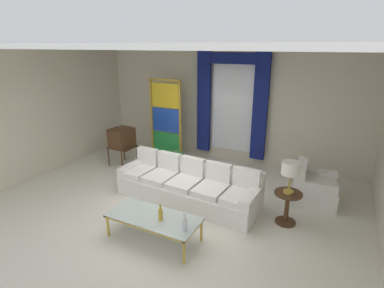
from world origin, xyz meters
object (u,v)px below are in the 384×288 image
coffee_table (154,218)px  armchair_white (312,188)px  round_side_table (287,205)px  table_lamp_brass (291,170)px  stained_glass_divider (166,122)px  couch_white_long (189,186)px  bottle_crystal_tall (185,224)px  peacock_figurine (174,158)px  bottle_blue_decanter (161,214)px  vintage_tv (122,138)px

coffee_table → armchair_white: (2.15, 2.48, -0.09)m
coffee_table → round_side_table: 2.34m
table_lamp_brass → stained_glass_divider: bearing=153.8°
round_side_table → couch_white_long: bearing=-179.1°
bottle_crystal_tall → peacock_figurine: size_ratio=0.49×
bottle_blue_decanter → stained_glass_divider: 3.81m
bottle_blue_decanter → round_side_table: size_ratio=0.48×
bottle_blue_decanter → coffee_table: bearing=167.0°
stained_glass_divider → bottle_crystal_tall: bearing=-54.4°
couch_white_long → bottle_crystal_tall: 1.71m
coffee_table → bottle_blue_decanter: (0.16, -0.04, 0.14)m
round_side_table → bottle_crystal_tall: bearing=-127.8°
coffee_table → vintage_tv: size_ratio=1.12×
couch_white_long → table_lamp_brass: 2.07m
bottle_crystal_tall → armchair_white: bearing=59.5°
couch_white_long → stained_glass_divider: 2.55m
coffee_table → couch_white_long: bearing=94.0°
bottle_crystal_tall → table_lamp_brass: table_lamp_brass is taller
vintage_tv → table_lamp_brass: bearing=-10.9°
couch_white_long → coffee_table: bearing=-86.0°
table_lamp_brass → bottle_crystal_tall: bearing=-127.8°
vintage_tv → bottle_crystal_tall: bearing=-37.3°
bottle_blue_decanter → armchair_white: 3.22m
table_lamp_brass → peacock_figurine: bearing=156.2°
couch_white_long → armchair_white: 2.49m
bottle_crystal_tall → vintage_tv: vintage_tv is taller
armchair_white → round_side_table: bearing=-107.1°
bottle_crystal_tall → vintage_tv: (-3.15, 2.40, 0.20)m
stained_glass_divider → table_lamp_brass: size_ratio=3.86×
couch_white_long → peacock_figurine: size_ratio=4.93×
armchair_white → stained_glass_divider: bearing=169.3°
vintage_tv → table_lamp_brass: vintage_tv is taller
bottle_crystal_tall → bottle_blue_decanter: bearing=171.5°
couch_white_long → bottle_blue_decanter: 1.50m
coffee_table → table_lamp_brass: 2.43m
coffee_table → bottle_crystal_tall: bottle_crystal_tall is taller
stained_glass_divider → coffee_table: bearing=-61.5°
couch_white_long → bottle_crystal_tall: couch_white_long is taller
bottle_blue_decanter → peacock_figurine: 3.21m
bottle_crystal_tall → stained_glass_divider: size_ratio=0.13×
peacock_figurine → bottle_crystal_tall: bearing=-57.1°
table_lamp_brass → vintage_tv: bearing=169.1°
couch_white_long → table_lamp_brass: size_ratio=5.19×
armchair_white → coffee_table: bearing=-131.0°
round_side_table → table_lamp_brass: table_lamp_brass is taller
couch_white_long → armchair_white: couch_white_long is taller
armchair_white → table_lamp_brass: bearing=-107.1°
coffee_table → round_side_table: (1.84, 1.45, -0.02)m
coffee_table → peacock_figurine: peacock_figurine is taller
couch_white_long → vintage_tv: vintage_tv is taller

